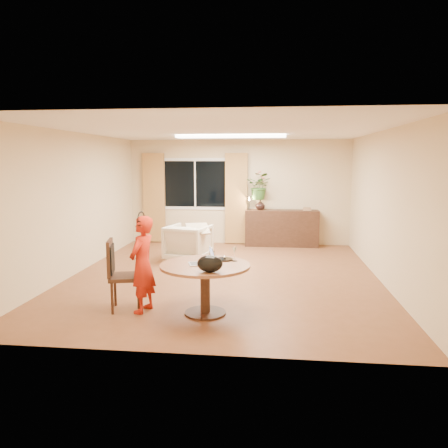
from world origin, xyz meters
name	(u,v)px	position (x,y,z in m)	size (l,w,h in m)	color
floor	(224,276)	(0.00, 0.00, 0.00)	(6.50, 6.50, 0.00)	brown
ceiling	(224,130)	(0.00, 0.00, 2.60)	(6.50, 6.50, 0.00)	white
wall_back	(239,192)	(0.00, 3.25, 1.30)	(5.50, 5.50, 0.00)	#CFB586
wall_left	(76,203)	(-2.75, 0.00, 1.30)	(6.50, 6.50, 0.00)	#CFB586
wall_right	(384,207)	(2.75, 0.00, 1.30)	(6.50, 6.50, 0.00)	#CFB586
window	(195,184)	(-1.10, 3.23, 1.50)	(1.70, 0.03, 1.30)	white
curtain_left	(154,198)	(-2.15, 3.15, 1.15)	(0.55, 0.08, 2.25)	brown
curtain_right	(236,199)	(-0.05, 3.15, 1.15)	(0.55, 0.08, 2.25)	brown
ceiling_panel	(231,136)	(0.00, 1.20, 2.57)	(2.20, 0.35, 0.05)	white
dining_table	(205,275)	(-0.03, -1.99, 0.55)	(1.22, 1.22, 0.70)	brown
dining_chair	(126,275)	(-1.16, -1.93, 0.50)	(0.48, 0.44, 1.00)	black
child	(142,264)	(-0.90, -1.98, 0.67)	(0.32, 0.49, 1.34)	red
laptop	(201,256)	(-0.08, -1.99, 0.81)	(0.35, 0.23, 0.23)	#B7B7BC
tumbler	(212,255)	(0.02, -1.69, 0.75)	(0.08, 0.08, 0.12)	white
wine_glass	(234,254)	(0.35, -1.76, 0.80)	(0.07, 0.07, 0.21)	white
pot_lid	(225,259)	(0.21, -1.70, 0.72)	(0.24, 0.24, 0.04)	white
handbag	(210,264)	(0.10, -2.40, 0.80)	(0.33, 0.19, 0.22)	black
armchair	(188,243)	(-0.88, 1.14, 0.38)	(0.82, 0.84, 0.77)	beige
throw	(198,225)	(-0.66, 1.05, 0.78)	(0.45, 0.55, 0.03)	beige
sideboard	(282,228)	(1.09, 3.01, 0.44)	(1.78, 0.43, 0.89)	black
vase	(260,205)	(0.55, 3.01, 1.01)	(0.24, 0.24, 0.25)	black
bouquet	(260,186)	(0.54, 3.01, 1.47)	(0.59, 0.51, 0.66)	#275D23
book_stack	(307,209)	(1.69, 3.01, 0.93)	(0.20, 0.15, 0.08)	#906B49
desk_lamp	(249,203)	(0.29, 2.96, 1.06)	(0.14, 0.14, 0.35)	black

